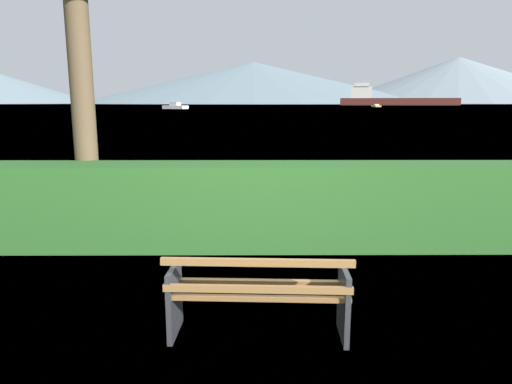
% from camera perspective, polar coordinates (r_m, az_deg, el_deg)
% --- Properties ---
extents(ground_plane, '(1400.00, 1400.00, 0.00)m').
position_cam_1_polar(ground_plane, '(4.65, 0.31, -17.13)').
color(ground_plane, olive).
extents(water_surface, '(620.00, 620.00, 0.00)m').
position_cam_1_polar(water_surface, '(312.69, -0.31, 10.73)').
color(water_surface, '#6B8EA3').
rests_on(water_surface, ground_plane).
extents(park_bench, '(1.71, 0.64, 0.87)m').
position_cam_1_polar(park_bench, '(4.41, 0.29, -12.62)').
color(park_bench, olive).
rests_on(park_bench, ground_plane).
extents(hedge_row, '(13.95, 0.87, 1.29)m').
position_cam_1_polar(hedge_row, '(7.01, 0.07, -1.70)').
color(hedge_row, '#285B23').
rests_on(hedge_row, ground_plane).
extents(cargo_ship_large, '(72.26, 23.70, 13.79)m').
position_cam_1_polar(cargo_ship_large, '(307.15, 16.19, 11.01)').
color(cargo_ship_large, '#471E19').
rests_on(cargo_ship_large, water_surface).
extents(fishing_boat_near, '(8.61, 7.14, 2.01)m').
position_cam_1_polar(fishing_boat_near, '(147.10, -9.98, 10.39)').
color(fishing_boat_near, silver).
rests_on(fishing_boat_near, water_surface).
extents(sailboat_mid, '(2.45, 8.36, 1.21)m').
position_cam_1_polar(sailboat_mid, '(206.61, 14.67, 10.29)').
color(sailboat_mid, gold).
rests_on(sailboat_mid, water_surface).
extents(distant_hills, '(865.07, 434.45, 57.84)m').
position_cam_1_polar(distant_hills, '(596.92, 3.52, 13.41)').
color(distant_hills, slate).
rests_on(distant_hills, ground_plane).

